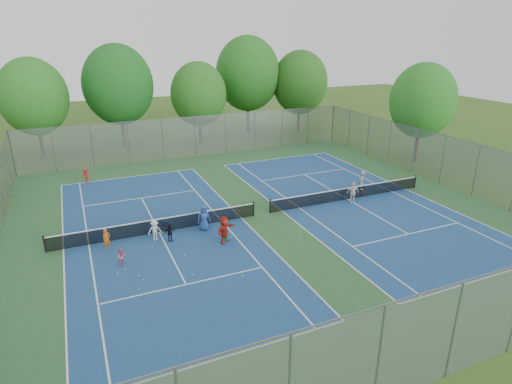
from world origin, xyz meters
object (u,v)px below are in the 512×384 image
ball_crate (165,223)px  ball_hopper (224,236)px  net_left (159,226)px  net_right (348,194)px  instructor (361,184)px

ball_crate → ball_hopper: size_ratio=0.69×
net_left → net_right: size_ratio=1.00×
ball_crate → instructor: bearing=-2.6°
ball_crate → ball_hopper: ball_hopper is taller
instructor → net_right: bearing=-33.4°
net_left → ball_hopper: (3.36, -2.63, -0.19)m
net_right → instructor: size_ratio=6.48×
net_left → net_right: bearing=0.0°
ball_crate → ball_hopper: bearing=-51.5°
net_left → ball_hopper: bearing=-38.1°
ball_hopper → net_right: bearing=13.9°
net_right → ball_hopper: bearing=-166.1°
net_left → instructor: size_ratio=6.48×
net_right → instructor: instructor is taller
net_right → ball_hopper: 10.96m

